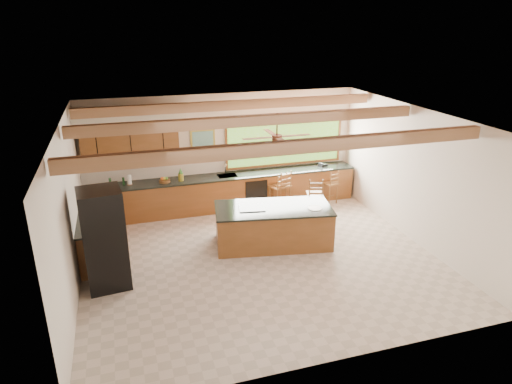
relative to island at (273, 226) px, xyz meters
name	(u,v)px	position (x,y,z in m)	size (l,w,h in m)	color
ground	(261,259)	(-0.48, -0.60, -0.45)	(7.20, 7.20, 0.00)	beige
room_shell	(244,151)	(-0.65, 0.05, 1.77)	(7.27, 6.54, 3.02)	beige
counter_run	(200,200)	(-1.30, 1.92, 0.02)	(7.12, 3.10, 1.26)	brown
island	(273,226)	(0.00, 0.00, 0.00)	(2.72, 1.62, 0.91)	brown
refrigerator	(104,239)	(-3.53, -0.70, 0.52)	(0.82, 0.81, 1.93)	black
bar_stool_a	(283,187)	(0.88, 1.79, 0.20)	(0.48, 0.48, 1.09)	brown
bar_stool_b	(316,195)	(1.44, 0.94, 0.21)	(0.49, 0.49, 1.11)	brown
bar_stool_c	(279,188)	(0.77, 1.79, 0.18)	(0.49, 0.49, 1.05)	brown
bar_stool_d	(331,184)	(2.29, 1.80, 0.11)	(0.42, 0.42, 0.94)	brown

